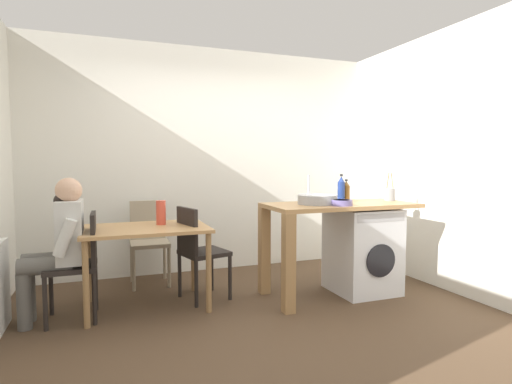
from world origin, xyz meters
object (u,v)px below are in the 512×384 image
at_px(chair_opposite, 197,248).
at_px(chair_spare_by_wall, 149,237).
at_px(dining_table, 146,238).
at_px(mixing_bowl, 342,202).
at_px(utensil_crock, 390,194).
at_px(bottle_squat_brown, 346,192).
at_px(bottle_tall_green, 341,190).
at_px(seated_person, 59,242).
at_px(washing_machine, 362,250).
at_px(vase, 161,213).
at_px(chair_person_seat, 81,260).

height_order(chair_opposite, chair_spare_by_wall, same).
bearing_deg(chair_spare_by_wall, dining_table, 83.13).
xyz_separation_m(mixing_bowl, utensil_crock, (0.74, 0.25, 0.04)).
bearing_deg(chair_opposite, chair_spare_by_wall, -167.86).
relative_size(bottle_squat_brown, mixing_bowl, 1.17).
bearing_deg(mixing_bowl, utensil_crock, 18.60).
bearing_deg(utensil_crock, mixing_bowl, -161.40).
xyz_separation_m(bottle_tall_green, bottle_squat_brown, (0.08, 0.03, -0.03)).
bearing_deg(chair_opposite, bottle_squat_brown, 66.64).
bearing_deg(utensil_crock, bottle_squat_brown, 174.42).
bearing_deg(seated_person, bottle_squat_brown, -91.56).
height_order(chair_spare_by_wall, bottle_squat_brown, bottle_squat_brown).
distance_m(mixing_bowl, utensil_crock, 0.78).
bearing_deg(bottle_squat_brown, washing_machine, -36.78).
bearing_deg(seated_person, chair_opposite, -83.22).
bearing_deg(washing_machine, utensil_crock, 8.10).
xyz_separation_m(chair_opposite, bottle_tall_green, (1.43, -0.25, 0.54)).
distance_m(bottle_squat_brown, vase, 1.86).
distance_m(chair_person_seat, washing_machine, 2.67).
xyz_separation_m(chair_person_seat, bottle_squat_brown, (2.53, -0.10, 0.52)).
xyz_separation_m(dining_table, washing_machine, (2.12, -0.30, -0.21)).
bearing_deg(seated_person, vase, -76.40).
xyz_separation_m(bottle_squat_brown, vase, (-1.83, 0.30, -0.17)).
relative_size(chair_opposite, mixing_bowl, 4.53).
height_order(bottle_squat_brown, mixing_bowl, bottle_squat_brown).
xyz_separation_m(chair_person_seat, bottle_tall_green, (2.45, -0.12, 0.54)).
bearing_deg(chair_spare_by_wall, chair_person_seat, 54.09).
distance_m(chair_person_seat, seated_person, 0.23).
bearing_deg(dining_table, vase, 33.69).
height_order(bottle_squat_brown, vase, bottle_squat_brown).
xyz_separation_m(chair_opposite, seated_person, (-1.18, -0.13, 0.16)).
xyz_separation_m(utensil_crock, vase, (-2.33, 0.35, -0.14)).
bearing_deg(chair_opposite, vase, -116.64).
relative_size(mixing_bowl, utensil_crock, 0.66).
bearing_deg(utensil_crock, chair_person_seat, 177.27).
height_order(chair_opposite, vase, vase).
relative_size(chair_spare_by_wall, vase, 3.94).
xyz_separation_m(bottle_squat_brown, mixing_bowl, (-0.24, -0.30, -0.07)).
distance_m(chair_opposite, bottle_tall_green, 1.55).
distance_m(seated_person, utensil_crock, 3.21).
relative_size(seated_person, bottle_tall_green, 4.17).
relative_size(chair_person_seat, washing_machine, 1.05).
bearing_deg(mixing_bowl, vase, 159.50).
bearing_deg(vase, bottle_squat_brown, -9.18).
xyz_separation_m(dining_table, chair_spare_by_wall, (0.10, 0.77, -0.14)).
distance_m(chair_opposite, vase, 0.48).
height_order(seated_person, utensil_crock, utensil_crock).
height_order(chair_person_seat, bottle_squat_brown, bottle_squat_brown).
height_order(bottle_tall_green, mixing_bowl, bottle_tall_green).
relative_size(chair_person_seat, utensil_crock, 3.00).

